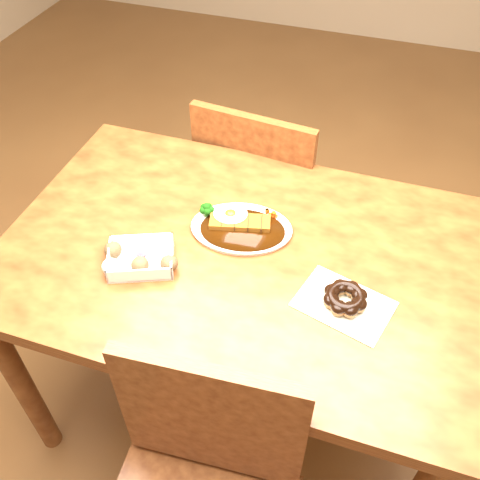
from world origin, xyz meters
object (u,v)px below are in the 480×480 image
(table, at_px, (240,275))
(chair_far, at_px, (264,194))
(pon_de_ring, at_px, (345,299))
(katsu_curry_plate, at_px, (240,226))
(donut_box, at_px, (139,258))

(table, distance_m, chair_far, 0.57)
(chair_far, distance_m, pon_de_ring, 0.78)
(katsu_curry_plate, bearing_deg, pon_de_ring, -27.74)
(pon_de_ring, bearing_deg, donut_box, -176.19)
(katsu_curry_plate, height_order, pon_de_ring, katsu_curry_plate)
(katsu_curry_plate, height_order, donut_box, katsu_curry_plate)
(donut_box, bearing_deg, pon_de_ring, 3.81)
(chair_far, bearing_deg, katsu_curry_plate, 103.30)
(pon_de_ring, bearing_deg, chair_far, 120.33)
(table, bearing_deg, donut_box, -150.62)
(katsu_curry_plate, distance_m, donut_box, 0.27)
(chair_far, relative_size, donut_box, 4.53)
(katsu_curry_plate, distance_m, pon_de_ring, 0.34)
(table, xyz_separation_m, chair_far, (-0.09, 0.54, -0.17))
(katsu_curry_plate, bearing_deg, table, -71.50)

